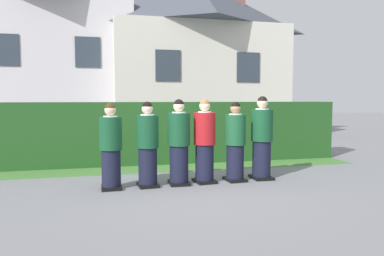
% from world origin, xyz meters
% --- Properties ---
extents(ground_plane, '(60.00, 60.00, 0.00)m').
position_xyz_m(ground_plane, '(0.00, 0.00, 0.00)').
color(ground_plane, slate).
extents(student_front_row_0, '(0.40, 0.48, 1.52)m').
position_xyz_m(student_front_row_0, '(-1.49, -0.06, 0.72)').
color(student_front_row_0, black).
rests_on(student_front_row_0, ground).
extents(student_front_row_1, '(0.40, 0.50, 1.55)m').
position_xyz_m(student_front_row_1, '(-0.84, -0.03, 0.73)').
color(student_front_row_1, black).
rests_on(student_front_row_1, ground).
extents(student_front_row_2, '(0.41, 0.50, 1.59)m').
position_xyz_m(student_front_row_2, '(-0.25, -0.00, 0.75)').
color(student_front_row_2, black).
rests_on(student_front_row_2, ground).
extents(student_in_red_blazer, '(0.41, 0.52, 1.59)m').
position_xyz_m(student_in_red_blazer, '(0.25, 0.03, 0.76)').
color(student_in_red_blazer, black).
rests_on(student_in_red_blazer, ground).
extents(student_front_row_4, '(0.40, 0.50, 1.54)m').
position_xyz_m(student_front_row_4, '(0.87, 0.02, 0.73)').
color(student_front_row_4, black).
rests_on(student_front_row_4, ground).
extents(student_front_row_5, '(0.43, 0.48, 1.65)m').
position_xyz_m(student_front_row_5, '(1.45, 0.08, 0.78)').
color(student_front_row_5, black).
rests_on(student_front_row_5, ground).
extents(hedge, '(8.74, 0.70, 1.51)m').
position_xyz_m(hedge, '(0.00, 2.38, 0.76)').
color(hedge, '#214C1E').
rests_on(hedge, ground).
extents(school_building_main, '(6.52, 3.92, 7.16)m').
position_xyz_m(school_building_main, '(-3.49, 9.30, 3.67)').
color(school_building_main, silver).
rests_on(school_building_main, ground).
extents(school_building_annex, '(7.16, 4.34, 6.50)m').
position_xyz_m(school_building_annex, '(2.18, 8.38, 3.34)').
color(school_building_annex, beige).
rests_on(school_building_annex, ground).
extents(lawn_strip, '(8.74, 0.90, 0.01)m').
position_xyz_m(lawn_strip, '(0.00, 1.58, 0.00)').
color(lawn_strip, '#477A38').
rests_on(lawn_strip, ground).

